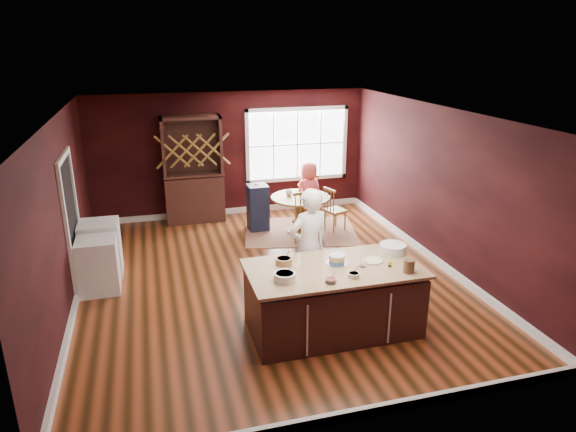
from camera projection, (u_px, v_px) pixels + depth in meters
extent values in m
plane|color=brown|center=(269.00, 278.00, 8.47)|extent=(7.00, 7.00, 0.00)
plane|color=white|center=(267.00, 113.00, 7.59)|extent=(7.00, 7.00, 0.00)
plane|color=black|center=(231.00, 154.00, 11.22)|extent=(6.00, 0.00, 6.00)
plane|color=black|center=(354.00, 306.00, 4.84)|extent=(6.00, 0.00, 6.00)
plane|color=black|center=(62.00, 217.00, 7.27)|extent=(0.00, 7.00, 7.00)
plane|color=black|center=(438.00, 186.00, 8.79)|extent=(0.00, 7.00, 7.00)
cube|color=#351D16|center=(333.00, 302.00, 6.86)|extent=(2.21, 1.12, 0.83)
cube|color=tan|center=(334.00, 269.00, 6.70)|extent=(2.29, 1.20, 0.04)
cylinder|color=brown|center=(300.00, 231.00, 10.52)|extent=(0.56, 0.56, 0.04)
cylinder|color=brown|center=(300.00, 215.00, 10.41)|extent=(0.20, 0.20, 0.67)
cylinder|color=brown|center=(301.00, 198.00, 10.29)|extent=(1.19, 1.19, 0.04)
imported|color=white|center=(309.00, 247.00, 7.41)|extent=(0.73, 0.57, 1.78)
cylinder|color=silver|center=(285.00, 277.00, 6.30)|extent=(0.27, 0.27, 0.10)
cylinder|color=olive|center=(284.00, 261.00, 6.78)|extent=(0.22, 0.22, 0.08)
cylinder|color=white|center=(331.00, 281.00, 6.26)|extent=(0.15, 0.15, 0.05)
cylinder|color=beige|center=(354.00, 275.00, 6.41)|extent=(0.15, 0.15, 0.06)
cylinder|color=white|center=(363.00, 261.00, 6.68)|extent=(0.08, 0.08, 0.17)
cylinder|color=beige|center=(372.00, 261.00, 6.87)|extent=(0.27, 0.27, 0.02)
cylinder|color=white|center=(393.00, 248.00, 7.13)|extent=(0.37, 0.37, 0.13)
cylinder|color=brown|center=(409.00, 266.00, 6.52)|extent=(0.14, 0.14, 0.17)
cube|color=brown|center=(300.00, 231.00, 10.53)|extent=(2.53, 2.14, 0.01)
imported|color=#E54C51|center=(309.00, 193.00, 10.79)|extent=(0.76, 0.62, 1.34)
cylinder|color=beige|center=(313.00, 197.00, 10.21)|extent=(0.20, 0.20, 0.02)
imported|color=silver|center=(289.00, 193.00, 10.35)|extent=(0.15, 0.15, 0.10)
cube|color=black|center=(193.00, 170.00, 10.82)|extent=(1.23, 0.51, 2.26)
cube|color=white|center=(98.00, 265.00, 7.92)|extent=(0.59, 0.57, 0.86)
cube|color=silver|center=(101.00, 248.00, 8.49)|extent=(0.63, 0.61, 0.91)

